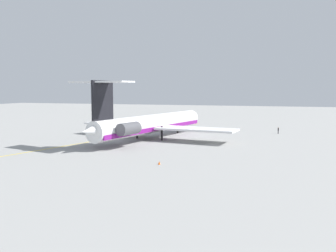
{
  "coord_description": "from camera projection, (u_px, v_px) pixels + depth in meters",
  "views": [
    {
      "loc": [
        84.07,
        38.77,
        12.12
      ],
      "look_at": [
        2.44,
        13.3,
        3.24
      ],
      "focal_mm": 38.28,
      "sensor_mm": 36.0,
      "label": 1
    }
  ],
  "objects": [
    {
      "name": "ground",
      "position": [
        122.0,
        136.0,
        92.57
      ],
      "size": [
        353.23,
        353.23,
        0.0
      ],
      "primitive_type": "plane",
      "color": "gray"
    },
    {
      "name": "main_jetliner",
      "position": [
        149.0,
        124.0,
        85.96
      ],
      "size": [
        46.9,
        41.87,
        13.8
      ],
      "rotation": [
        0.0,
        0.0,
        2.91
      ],
      "color": "white",
      "rests_on": "ground"
    },
    {
      "name": "ground_crew_near_nose",
      "position": [
        278.0,
        130.0,
        96.97
      ],
      "size": [
        0.35,
        0.33,
        1.76
      ],
      "rotation": [
        0.0,
        0.0,
        5.45
      ],
      "color": "black",
      "rests_on": "ground"
    },
    {
      "name": "ground_crew_near_tail",
      "position": [
        119.0,
        124.0,
        112.26
      ],
      "size": [
        0.41,
        0.29,
        1.82
      ],
      "rotation": [
        0.0,
        0.0,
        5.25
      ],
      "color": "black",
      "rests_on": "ground"
    },
    {
      "name": "safety_cone_nose",
      "position": [
        155.0,
        126.0,
        114.72
      ],
      "size": [
        0.4,
        0.4,
        0.55
      ],
      "primitive_type": "cone",
      "color": "#EA590F",
      "rests_on": "ground"
    },
    {
      "name": "safety_cone_wingtip",
      "position": [
        159.0,
        163.0,
        57.51
      ],
      "size": [
        0.4,
        0.4,
        0.55
      ],
      "primitive_type": "cone",
      "color": "#EA590F",
      "rests_on": "ground"
    },
    {
      "name": "taxiway_centreline",
      "position": [
        118.0,
        137.0,
        90.23
      ],
      "size": [
        81.2,
        24.21,
        0.01
      ],
      "primitive_type": "cube",
      "rotation": [
        0.0,
        0.0,
        2.86
      ],
      "color": "gold",
      "rests_on": "ground"
    }
  ]
}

